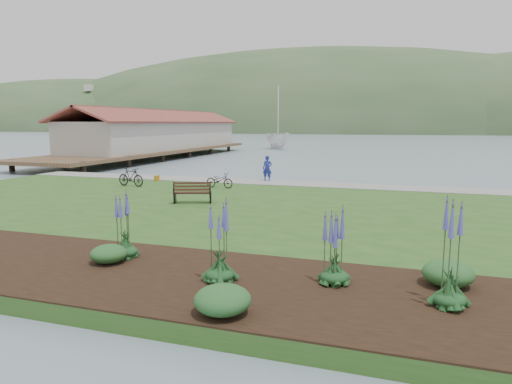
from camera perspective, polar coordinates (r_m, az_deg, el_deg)
ground at (r=20.44m, az=-1.99°, el=-2.41°), size 600.00×600.00×0.00m
lawn at (r=18.58m, az=-4.14°, el=-2.92°), size 34.00×20.00×0.40m
shoreline_path at (r=26.87m, az=3.12°, el=1.14°), size 34.00×2.20×0.03m
garden_bed at (r=10.45m, az=-5.28°, el=-10.96°), size 24.00×4.40×0.04m
far_hillside at (r=189.30m, az=22.44°, el=6.82°), size 580.00×80.00×38.00m
pier_pavilion at (r=53.63m, az=-11.97°, el=7.10°), size 8.00×36.00×5.40m
park_bench at (r=20.26m, az=-7.96°, el=-0.00°), size 1.75×1.19×1.01m
person at (r=27.62m, az=1.42°, el=3.23°), size 0.71×0.53×1.82m
bicycle_a at (r=24.93m, az=-4.59°, el=1.48°), size 0.72×1.66×0.84m
bicycle_b at (r=26.40m, az=-15.39°, el=1.82°), size 0.75×1.79×1.05m
sailboat at (r=69.00m, az=2.75°, el=5.39°), size 15.87×15.92×29.75m
pannier at (r=28.50m, az=-12.30°, el=1.70°), size 0.21×0.32×0.34m
echium_0 at (r=10.08m, az=-4.59°, el=-6.81°), size 0.62×0.62×1.99m
echium_1 at (r=10.08m, az=9.86°, el=-7.13°), size 0.62×0.62×1.81m
echium_2 at (r=9.44m, az=23.25°, el=-8.17°), size 0.62×0.62×2.26m
echium_4 at (r=12.31m, az=-16.11°, el=-4.18°), size 0.62×0.62×2.03m
shrub_0 at (r=12.11m, az=-17.93°, el=-7.35°), size 0.91×0.91×0.46m
shrub_1 at (r=8.61m, az=-4.20°, el=-13.29°), size 1.06×1.06×0.53m
shrub_2 at (r=10.79m, az=22.87°, el=-9.36°), size 1.08×1.08×0.54m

